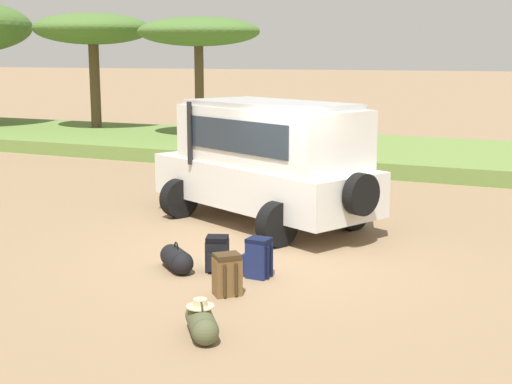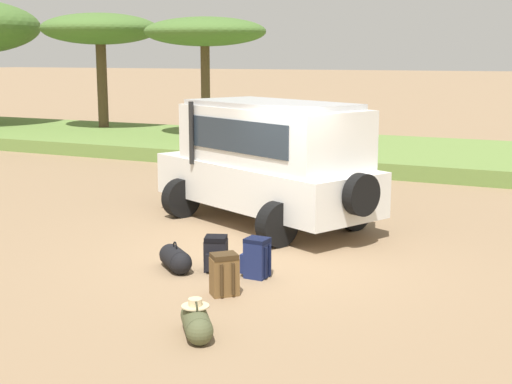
% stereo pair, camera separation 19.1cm
% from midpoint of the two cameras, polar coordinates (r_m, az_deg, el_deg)
% --- Properties ---
extents(ground_plane, '(320.00, 320.00, 0.00)m').
position_cam_midpoint_polar(ground_plane, '(11.78, 1.16, -5.45)').
color(ground_plane, '#8C7051').
extents(grass_bank, '(120.00, 7.00, 0.44)m').
position_cam_midpoint_polar(grass_bank, '(22.94, 13.64, 2.79)').
color(grass_bank, olive).
rests_on(grass_bank, ground_plane).
extents(safari_vehicle, '(5.37, 3.88, 2.44)m').
position_cam_midpoint_polar(safari_vehicle, '(14.01, 1.32, 2.58)').
color(safari_vehicle, silver).
rests_on(safari_vehicle, ground_plane).
extents(backpack_beside_front_wheel, '(0.45, 0.33, 0.61)m').
position_cam_midpoint_polar(backpack_beside_front_wheel, '(10.81, 0.55, -5.31)').
color(backpack_beside_front_wheel, navy).
rests_on(backpack_beside_front_wheel, ground_plane).
extents(backpack_cluster_center, '(0.43, 0.48, 0.55)m').
position_cam_midpoint_polar(backpack_cluster_center, '(11.14, -2.74, -4.98)').
color(backpack_cluster_center, black).
rests_on(backpack_cluster_center, ground_plane).
extents(backpack_near_rear_wheel, '(0.47, 0.47, 0.60)m').
position_cam_midpoint_polar(backpack_near_rear_wheel, '(10.04, -2.03, -6.63)').
color(backpack_near_rear_wheel, brown).
rests_on(backpack_near_rear_wheel, ground_plane).
extents(duffel_bag_low_black_case, '(0.67, 0.78, 0.43)m').
position_cam_midpoint_polar(duffel_bag_low_black_case, '(8.68, -4.15, -10.33)').
color(duffel_bag_low_black_case, '#4C5133').
rests_on(duffel_bag_low_black_case, ground_plane).
extents(duffel_bag_soft_canvas, '(0.76, 0.69, 0.46)m').
position_cam_midpoint_polar(duffel_bag_soft_canvas, '(11.26, -5.98, -5.33)').
color(duffel_bag_soft_canvas, black).
rests_on(duffel_bag_soft_canvas, ground_plane).
extents(acacia_tree_left_mid, '(4.66, 4.70, 5.00)m').
position_cam_midpoint_polar(acacia_tree_left_mid, '(29.92, -12.19, 12.53)').
color(acacia_tree_left_mid, brown).
rests_on(acacia_tree_left_mid, ground_plane).
extents(acacia_tree_centre_back, '(4.49, 3.97, 4.68)m').
position_cam_midpoint_polar(acacia_tree_centre_back, '(26.11, -3.91, 12.57)').
color(acacia_tree_centre_back, brown).
rests_on(acacia_tree_centre_back, ground_plane).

